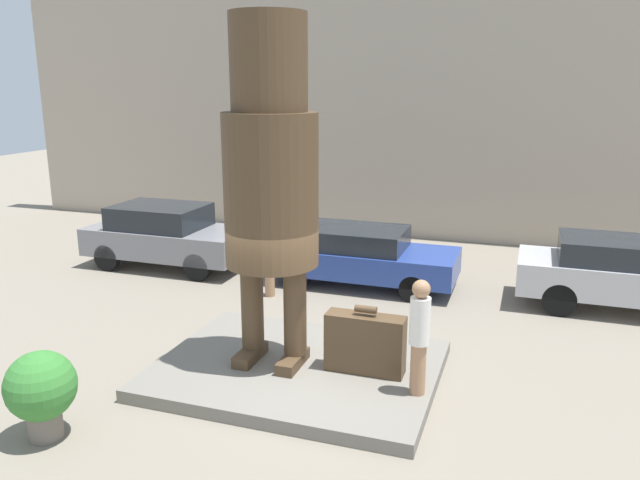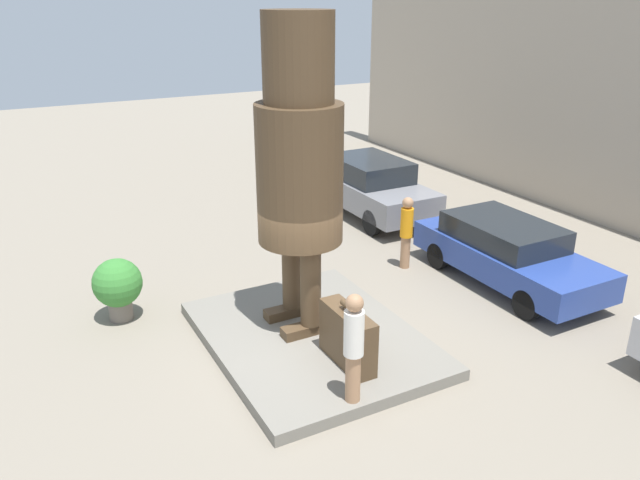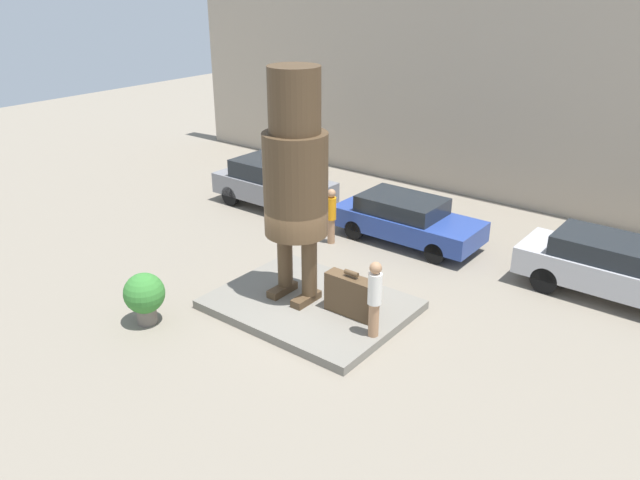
% 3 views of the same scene
% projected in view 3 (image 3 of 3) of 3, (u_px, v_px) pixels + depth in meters
% --- Properties ---
extents(ground_plane, '(60.00, 60.00, 0.00)m').
position_uv_depth(ground_plane, '(311.00, 308.00, 15.39)').
color(ground_plane, gray).
extents(pedestal, '(4.60, 3.56, 0.21)m').
position_uv_depth(pedestal, '(311.00, 305.00, 15.34)').
color(pedestal, slate).
rests_on(pedestal, ground_plane).
extents(building_backdrop, '(28.00, 0.60, 7.68)m').
position_uv_depth(building_backdrop, '(499.00, 92.00, 21.35)').
color(building_backdrop, tan).
rests_on(building_backdrop, ground_plane).
extents(statue_figure, '(1.51, 1.51, 5.59)m').
position_uv_depth(statue_figure, '(295.00, 170.00, 14.24)').
color(statue_figure, '#4C3823').
rests_on(statue_figure, pedestal).
extents(giant_suitcase, '(1.28, 0.39, 1.13)m').
position_uv_depth(giant_suitcase, '(351.00, 295.00, 14.53)').
color(giant_suitcase, '#4C3823').
rests_on(giant_suitcase, pedestal).
extents(tourist, '(0.31, 0.31, 1.80)m').
position_uv_depth(tourist, '(375.00, 296.00, 13.47)').
color(tourist, '#A87A56').
rests_on(tourist, pedestal).
extents(parked_car_grey, '(4.26, 1.89, 1.65)m').
position_uv_depth(parked_car_grey, '(273.00, 183.00, 21.67)').
color(parked_car_grey, gray).
rests_on(parked_car_grey, ground_plane).
extents(parked_car_blue, '(4.50, 1.82, 1.40)m').
position_uv_depth(parked_car_blue, '(406.00, 219.00, 18.88)').
color(parked_car_blue, '#284293').
rests_on(parked_car_blue, ground_plane).
extents(parked_car_silver, '(4.69, 1.77, 1.56)m').
position_uv_depth(parked_car_silver, '(614.00, 267.00, 15.62)').
color(parked_car_silver, '#B7B7BC').
rests_on(parked_car_silver, ground_plane).
extents(planter_pot, '(0.96, 0.96, 1.27)m').
position_uv_depth(planter_pot, '(144.00, 295.00, 14.48)').
color(planter_pot, '#70665B').
rests_on(planter_pot, ground_plane).
extents(worker_hivis, '(0.29, 0.29, 1.73)m').
position_uv_depth(worker_hivis, '(331.00, 214.00, 18.70)').
color(worker_hivis, '#A87A56').
rests_on(worker_hivis, ground_plane).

